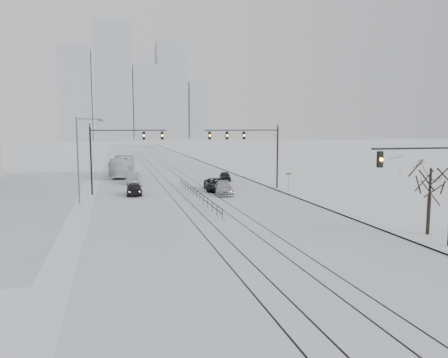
# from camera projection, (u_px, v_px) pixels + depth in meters

# --- Properties ---
(ground) EXTENTS (500.00, 500.00, 0.00)m
(ground) POSITION_uv_depth(u_px,v_px,m) (317.00, 301.00, 19.97)
(ground) COLOR silver
(ground) RESTS_ON ground
(road) EXTENTS (22.00, 260.00, 0.02)m
(road) POSITION_uv_depth(u_px,v_px,m) (166.00, 172.00, 77.76)
(road) COLOR silver
(road) RESTS_ON ground
(sidewalk_east) EXTENTS (5.00, 260.00, 0.16)m
(sidewalk_east) POSITION_uv_depth(u_px,v_px,m) (238.00, 170.00, 81.02)
(sidewalk_east) COLOR silver
(sidewalk_east) RESTS_ON ground
(curb) EXTENTS (0.10, 260.00, 0.12)m
(curb) POSITION_uv_depth(u_px,v_px,m) (226.00, 171.00, 80.43)
(curb) COLOR gray
(curb) RESTS_ON ground
(parking_strip) EXTENTS (14.00, 60.00, 0.03)m
(parking_strip) POSITION_uv_depth(u_px,v_px,m) (13.00, 198.00, 48.82)
(parking_strip) COLOR silver
(parking_strip) RESTS_ON ground
(tram_rails) EXTENTS (5.30, 180.00, 0.01)m
(tram_rails) POSITION_uv_depth(u_px,v_px,m) (183.00, 187.00, 58.49)
(tram_rails) COLOR black
(tram_rails) RESTS_ON ground
(skyline) EXTENTS (96.00, 48.00, 72.00)m
(skyline) POSITION_uv_depth(u_px,v_px,m) (135.00, 92.00, 281.16)
(skyline) COLOR #A6ADB6
(skyline) RESTS_ON ground
(traffic_mast_near) EXTENTS (6.10, 0.37, 7.00)m
(traffic_mast_near) POSITION_uv_depth(u_px,v_px,m) (431.00, 180.00, 27.83)
(traffic_mast_near) COLOR black
(traffic_mast_near) RESTS_ON ground
(traffic_mast_ne) EXTENTS (9.60, 0.37, 8.00)m
(traffic_mast_ne) POSITION_uv_depth(u_px,v_px,m) (253.00, 145.00, 54.98)
(traffic_mast_ne) COLOR black
(traffic_mast_ne) RESTS_ON ground
(traffic_mast_nw) EXTENTS (9.10, 0.37, 8.00)m
(traffic_mast_nw) POSITION_uv_depth(u_px,v_px,m) (117.00, 147.00, 51.92)
(traffic_mast_nw) COLOR black
(traffic_mast_nw) RESTS_ON ground
(street_light_west) EXTENTS (2.73, 0.25, 9.00)m
(street_light_west) POSITION_uv_depth(u_px,v_px,m) (81.00, 154.00, 45.30)
(street_light_west) COLOR #595B60
(street_light_west) RESTS_ON ground
(bare_tree) EXTENTS (4.40, 4.40, 6.10)m
(bare_tree) POSITION_uv_depth(u_px,v_px,m) (431.00, 175.00, 31.32)
(bare_tree) COLOR black
(bare_tree) RESTS_ON ground
(median_fence) EXTENTS (0.06, 24.00, 1.00)m
(median_fence) POSITION_uv_depth(u_px,v_px,m) (197.00, 194.00, 48.80)
(median_fence) COLOR black
(median_fence) RESTS_ON ground
(street_sign) EXTENTS (0.70, 0.06, 2.40)m
(street_sign) POSITION_uv_depth(u_px,v_px,m) (288.00, 179.00, 53.47)
(street_sign) COLOR #595B60
(street_sign) RESTS_ON ground
(sedan_sb_inner) EXTENTS (1.97, 4.57, 1.54)m
(sedan_sb_inner) POSITION_uv_depth(u_px,v_px,m) (134.00, 189.00, 51.34)
(sedan_sb_inner) COLOR black
(sedan_sb_inner) RESTS_ON ground
(sedan_sb_outer) EXTENTS (2.24, 4.86, 1.54)m
(sedan_sb_outer) POSITION_uv_depth(u_px,v_px,m) (134.00, 178.00, 61.87)
(sedan_sb_outer) COLOR #9B9CA2
(sedan_sb_outer) RESTS_ON ground
(sedan_nb_front) EXTENTS (3.07, 5.72, 1.53)m
(sedan_nb_front) POSITION_uv_depth(u_px,v_px,m) (215.00, 184.00, 55.11)
(sedan_nb_front) COLOR black
(sedan_nb_front) RESTS_ON ground
(sedan_nb_right) EXTENTS (2.79, 5.34, 1.48)m
(sedan_nb_right) POSITION_uv_depth(u_px,v_px,m) (223.00, 188.00, 51.74)
(sedan_nb_right) COLOR #B6B7BF
(sedan_nb_right) RESTS_ON ground
(sedan_nb_far) EXTENTS (2.23, 4.11, 1.33)m
(sedan_nb_far) POSITION_uv_depth(u_px,v_px,m) (225.00, 176.00, 65.35)
(sedan_nb_far) COLOR black
(sedan_nb_far) RESTS_ON ground
(box_truck) EXTENTS (4.36, 12.12, 3.30)m
(box_truck) POSITION_uv_depth(u_px,v_px,m) (122.00, 166.00, 70.81)
(box_truck) COLOR silver
(box_truck) RESTS_ON ground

